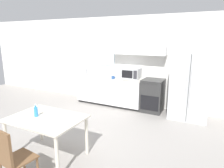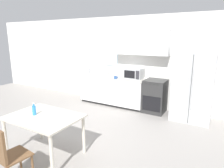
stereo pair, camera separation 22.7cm
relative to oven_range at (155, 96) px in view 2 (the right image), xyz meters
The scene contains 12 objects.
ground_plane 2.31m from the oven_range, 113.67° to the right, with size 12.00×12.00×0.00m, color gray.
wall_back 1.33m from the oven_range, 160.56° to the left, with size 12.00×0.38×2.70m.
kitchen_counter 1.35m from the oven_range, behind, with size 2.12×0.66×0.88m.
oven_range is the anchor object (origin of this frame).
refrigerator 1.06m from the oven_range, ahead, with size 0.95×0.76×1.73m.
kitchen_sink 1.73m from the oven_range, behind, with size 0.65×0.42×0.23m.
microwave 0.90m from the oven_range, behind, with size 0.52×0.39×0.30m.
coffee_mug 1.25m from the oven_range, 168.00° to the right, with size 0.11×0.08×0.09m.
grocery_bag_0 2.30m from the oven_range, behind, with size 0.21×0.19×0.29m.
dining_table 3.23m from the oven_range, 108.28° to the right, with size 1.25×0.89×0.74m.
dining_chair_near 3.98m from the oven_range, 102.27° to the right, with size 0.44×0.44×0.93m.
drink_bottle 3.34m from the oven_range, 111.03° to the right, with size 0.06×0.06×0.22m.
Camera 2 is at (2.54, -3.21, 2.08)m, focal length 32.00 mm.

